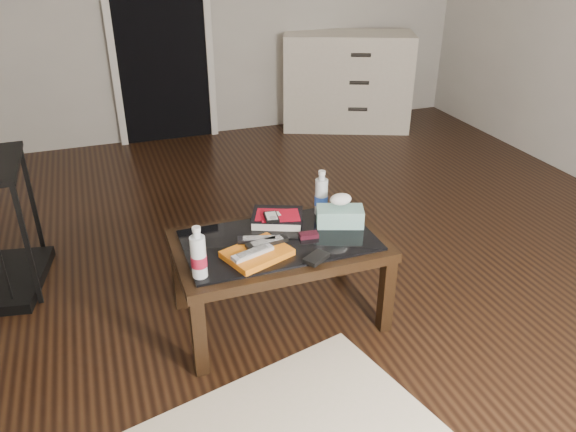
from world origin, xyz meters
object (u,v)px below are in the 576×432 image
coffee_table (279,251)px  dresser (347,81)px  water_bottle_right (321,192)px  tissue_box (340,216)px  textbook (277,218)px  water_bottle_left (198,252)px

coffee_table → dresser: dresser is taller
water_bottle_right → tissue_box: bearing=-74.0°
water_bottle_right → coffee_table: bearing=-147.8°
dresser → water_bottle_right: (-1.31, -2.49, 0.13)m
water_bottle_right → tissue_box: (0.04, -0.15, -0.07)m
water_bottle_right → textbook: bearing=-175.9°
dresser → water_bottle_right: bearing=-95.6°
water_bottle_left → tissue_box: water_bottle_left is taller
coffee_table → textbook: 0.19m
water_bottle_left → tissue_box: 0.79m
dresser → textbook: dresser is taller
water_bottle_left → tissue_box: size_ratio=1.03×
coffee_table → water_bottle_left: bearing=-156.4°
tissue_box → dresser: bearing=84.0°
water_bottle_left → textbook: bearing=36.8°
coffee_table → water_bottle_left: size_ratio=4.20×
coffee_table → dresser: (1.60, 2.67, 0.05)m
tissue_box → water_bottle_left: bearing=-143.9°
dresser → water_bottle_left: size_ratio=5.46×
coffee_table → water_bottle_right: bearing=32.2°
textbook → water_bottle_left: bearing=-120.3°
coffee_table → textbook: size_ratio=4.00×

